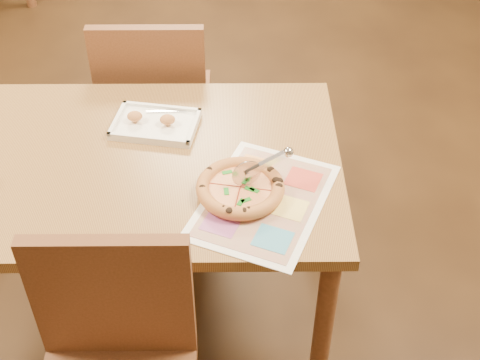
{
  "coord_description": "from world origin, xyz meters",
  "views": [
    {
      "loc": [
        0.32,
        -1.6,
        2.06
      ],
      "look_at": [
        0.33,
        -0.15,
        0.77
      ],
      "focal_mm": 50.0,
      "sensor_mm": 36.0,
      "label": 1
    }
  ],
  "objects_px": {
    "pizza": "(240,188)",
    "menu": "(264,201)",
    "chair_near": "(114,353)",
    "appetizer_tray": "(155,124)",
    "plate": "(240,191)",
    "chair_far": "(154,92)",
    "dining_table": "(136,180)",
    "pizza_cutter": "(260,167)"
  },
  "relations": [
    {
      "from": "pizza",
      "to": "pizza_cutter",
      "type": "distance_m",
      "value": 0.09
    },
    {
      "from": "plate",
      "to": "pizza_cutter",
      "type": "bearing_deg",
      "value": 12.96
    },
    {
      "from": "appetizer_tray",
      "to": "dining_table",
      "type": "bearing_deg",
      "value": -108.21
    },
    {
      "from": "pizza_cutter",
      "to": "menu",
      "type": "xyz_separation_m",
      "value": [
        0.01,
        -0.05,
        -0.09
      ]
    },
    {
      "from": "appetizer_tray",
      "to": "menu",
      "type": "height_order",
      "value": "appetizer_tray"
    },
    {
      "from": "plate",
      "to": "appetizer_tray",
      "type": "height_order",
      "value": "appetizer_tray"
    },
    {
      "from": "chair_near",
      "to": "plate",
      "type": "height_order",
      "value": "chair_near"
    },
    {
      "from": "chair_near",
      "to": "pizza",
      "type": "height_order",
      "value": "chair_near"
    },
    {
      "from": "plate",
      "to": "pizza_cutter",
      "type": "height_order",
      "value": "pizza_cutter"
    },
    {
      "from": "dining_table",
      "to": "menu",
      "type": "distance_m",
      "value": 0.45
    },
    {
      "from": "dining_table",
      "to": "pizza_cutter",
      "type": "height_order",
      "value": "pizza_cutter"
    },
    {
      "from": "chair_near",
      "to": "appetizer_tray",
      "type": "relative_size",
      "value": 1.56
    },
    {
      "from": "chair_far",
      "to": "menu",
      "type": "height_order",
      "value": "chair_far"
    },
    {
      "from": "dining_table",
      "to": "pizza",
      "type": "bearing_deg",
      "value": -25.76
    },
    {
      "from": "appetizer_tray",
      "to": "menu",
      "type": "distance_m",
      "value": 0.5
    },
    {
      "from": "pizza",
      "to": "pizza_cutter",
      "type": "relative_size",
      "value": 1.54
    },
    {
      "from": "pizza_cutter",
      "to": "menu",
      "type": "bearing_deg",
      "value": -96.75
    },
    {
      "from": "pizza",
      "to": "menu",
      "type": "bearing_deg",
      "value": -24.78
    },
    {
      "from": "dining_table",
      "to": "chair_far",
      "type": "distance_m",
      "value": 0.61
    },
    {
      "from": "dining_table",
      "to": "chair_near",
      "type": "distance_m",
      "value": 0.61
    },
    {
      "from": "plate",
      "to": "chair_near",
      "type": "bearing_deg",
      "value": -126.63
    },
    {
      "from": "dining_table",
      "to": "plate",
      "type": "height_order",
      "value": "plate"
    },
    {
      "from": "chair_far",
      "to": "pizza",
      "type": "height_order",
      "value": "chair_far"
    },
    {
      "from": "dining_table",
      "to": "appetizer_tray",
      "type": "distance_m",
      "value": 0.2
    },
    {
      "from": "appetizer_tray",
      "to": "menu",
      "type": "relative_size",
      "value": 0.65
    },
    {
      "from": "chair_far",
      "to": "pizza_cutter",
      "type": "distance_m",
      "value": 0.87
    },
    {
      "from": "plate",
      "to": "pizza",
      "type": "xyz_separation_m",
      "value": [
        0.0,
        -0.01,
        0.02
      ]
    },
    {
      "from": "chair_far",
      "to": "pizza_cutter",
      "type": "xyz_separation_m",
      "value": [
        0.39,
        -0.74,
        0.24
      ]
    },
    {
      "from": "dining_table",
      "to": "menu",
      "type": "relative_size",
      "value": 2.79
    },
    {
      "from": "chair_near",
      "to": "chair_far",
      "type": "relative_size",
      "value": 1.0
    },
    {
      "from": "chair_far",
      "to": "pizza",
      "type": "distance_m",
      "value": 0.85
    },
    {
      "from": "pizza_cutter",
      "to": "chair_far",
      "type": "bearing_deg",
      "value": 99.56
    },
    {
      "from": "menu",
      "to": "appetizer_tray",
      "type": "bearing_deg",
      "value": 134.03
    },
    {
      "from": "chair_near",
      "to": "appetizer_tray",
      "type": "height_order",
      "value": "chair_near"
    },
    {
      "from": "chair_near",
      "to": "plate",
      "type": "distance_m",
      "value": 0.58
    },
    {
      "from": "dining_table",
      "to": "menu",
      "type": "bearing_deg",
      "value": -25.59
    },
    {
      "from": "plate",
      "to": "pizza",
      "type": "relative_size",
      "value": 0.94
    },
    {
      "from": "chair_near",
      "to": "pizza",
      "type": "relative_size",
      "value": 1.81
    },
    {
      "from": "chair_far",
      "to": "pizza",
      "type": "bearing_deg",
      "value": 113.65
    },
    {
      "from": "appetizer_tray",
      "to": "pizza",
      "type": "bearing_deg",
      "value": -49.55
    },
    {
      "from": "pizza",
      "to": "menu",
      "type": "xyz_separation_m",
      "value": [
        0.07,
        -0.03,
        -0.02
      ]
    },
    {
      "from": "chair_near",
      "to": "pizza_cutter",
      "type": "relative_size",
      "value": 2.78
    }
  ]
}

